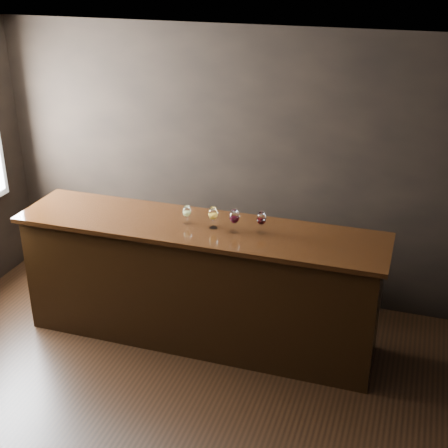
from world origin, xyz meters
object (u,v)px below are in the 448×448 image
(glass_red_a, at_px, (234,217))
(glass_red_b, at_px, (261,219))
(glass_amber, at_px, (213,214))
(glass_white, at_px, (187,212))
(back_bar_shelf, at_px, (174,254))
(bar_counter, at_px, (199,285))

(glass_red_a, relative_size, glass_red_b, 1.06)
(glass_amber, height_order, glass_red_b, same)
(glass_white, relative_size, glass_amber, 0.88)
(glass_amber, distance_m, glass_red_b, 0.43)
(glass_amber, bearing_deg, back_bar_shelf, 131.56)
(back_bar_shelf, height_order, glass_amber, glass_amber)
(back_bar_shelf, height_order, glass_white, glass_white)
(bar_counter, height_order, back_bar_shelf, bar_counter)
(back_bar_shelf, relative_size, glass_red_b, 10.99)
(bar_counter, relative_size, glass_white, 19.03)
(glass_amber, xyz_separation_m, glass_red_a, (0.20, -0.02, 0.01))
(glass_white, height_order, glass_amber, glass_amber)
(glass_amber, relative_size, glass_red_b, 1.00)
(glass_white, distance_m, glass_amber, 0.25)
(back_bar_shelf, xyz_separation_m, glass_red_b, (1.18, -0.82, 0.93))
(back_bar_shelf, distance_m, glass_red_b, 1.71)
(glass_white, relative_size, glass_red_a, 0.83)
(glass_white, xyz_separation_m, glass_red_b, (0.68, 0.02, 0.02))
(back_bar_shelf, xyz_separation_m, glass_white, (0.50, -0.83, 0.92))
(glass_red_a, bearing_deg, glass_amber, 173.66)
(back_bar_shelf, height_order, glass_red_b, glass_red_b)
(glass_white, bearing_deg, glass_red_a, -4.21)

